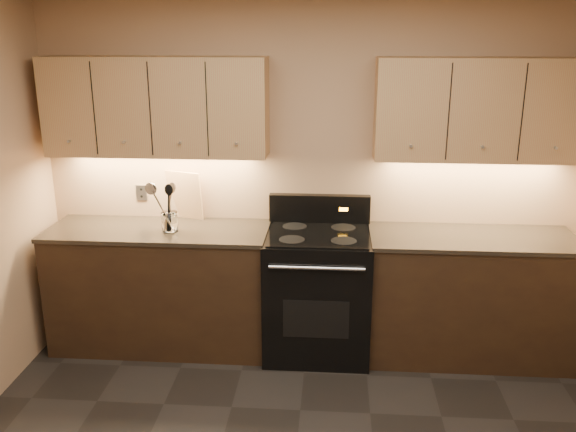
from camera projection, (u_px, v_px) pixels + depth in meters
The scene contains 14 objects.
wall_back at pixel (310, 173), 4.57m from camera, with size 4.00×0.04×2.60m, color tan.
counter_left at pixel (162, 287), 4.61m from camera, with size 1.62×0.62×0.93m.
counter_right at pixel (468, 296), 4.44m from camera, with size 1.46×0.62×0.93m.
stove at pixel (317, 291), 4.50m from camera, with size 0.76×0.68×1.14m.
upper_cab_left at pixel (156, 107), 4.36m from camera, with size 1.60×0.30×0.70m, color tan.
upper_cab_right at pixel (480, 110), 4.19m from camera, with size 1.44×0.30×0.70m, color tan.
outlet_plate at pixel (142, 193), 4.71m from camera, with size 0.09×0.01×0.12m, color #B2B5BA.
utensil_crock at pixel (170, 222), 4.40m from camera, with size 0.15×0.15×0.14m.
cutting_board at pixel (185, 195), 4.67m from camera, with size 0.29×0.02×0.37m, color tan.
wooden_spoon at pixel (165, 207), 4.36m from camera, with size 0.06×0.06×0.34m, color tan, non-canonical shape.
black_spoon at pixel (167, 205), 4.37m from camera, with size 0.06×0.06×0.35m, color black, non-canonical shape.
black_turner at pixel (169, 208), 4.35m from camera, with size 0.08×0.08×0.33m, color black, non-canonical shape.
steel_spatula at pixel (171, 203), 4.36m from camera, with size 0.08×0.08×0.38m, color silver, non-canonical shape.
steel_skimmer at pixel (172, 206), 4.34m from camera, with size 0.09×0.09×0.36m, color silver, non-canonical shape.
Camera 1 is at (0.18, -2.46, 2.33)m, focal length 38.00 mm.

